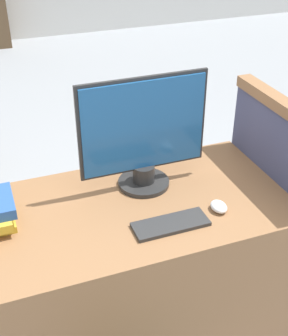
# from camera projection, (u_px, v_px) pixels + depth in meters

# --- Properties ---
(desk) EXTENTS (1.36, 0.71, 0.74)m
(desk) POSITION_uv_depth(u_px,v_px,m) (129.00, 272.00, 2.13)
(desk) COLOR #8C603D
(desk) RESTS_ON ground_plane
(carrel_divider) EXTENTS (0.07, 0.69, 1.10)m
(carrel_divider) POSITION_uv_depth(u_px,v_px,m) (268.00, 207.00, 2.23)
(carrel_divider) COLOR #474C70
(carrel_divider) RESTS_ON ground_plane
(monitor) EXTENTS (0.56, 0.23, 0.50)m
(monitor) POSITION_uv_depth(u_px,v_px,m) (144.00, 135.00, 1.95)
(monitor) COLOR #282828
(monitor) RESTS_ON desk
(keyboard) EXTENTS (0.30, 0.11, 0.02)m
(keyboard) POSITION_uv_depth(u_px,v_px,m) (171.00, 224.00, 1.83)
(keyboard) COLOR #2D2D2D
(keyboard) RESTS_ON desk
(mouse) EXTENTS (0.06, 0.09, 0.04)m
(mouse) POSITION_uv_depth(u_px,v_px,m) (219.00, 207.00, 1.91)
(mouse) COLOR white
(mouse) RESTS_ON desk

